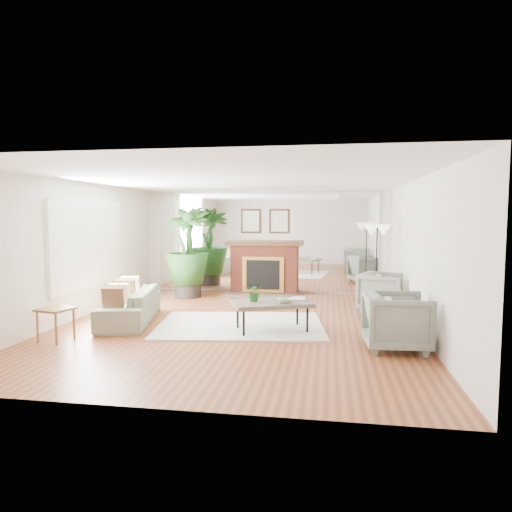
% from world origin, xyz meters
% --- Properties ---
extents(ground, '(7.00, 7.00, 0.00)m').
position_xyz_m(ground, '(0.00, 0.00, 0.00)').
color(ground, brown).
rests_on(ground, ground).
extents(wall_left, '(0.02, 7.00, 2.50)m').
position_xyz_m(wall_left, '(-2.99, 0.00, 1.25)').
color(wall_left, silver).
rests_on(wall_left, ground).
extents(wall_right, '(0.02, 7.00, 2.50)m').
position_xyz_m(wall_right, '(2.99, 0.00, 1.25)').
color(wall_right, silver).
rests_on(wall_right, ground).
extents(wall_back, '(6.00, 0.02, 2.50)m').
position_xyz_m(wall_back, '(0.00, 3.49, 1.25)').
color(wall_back, silver).
rests_on(wall_back, ground).
extents(mirror_panel, '(5.40, 0.04, 2.40)m').
position_xyz_m(mirror_panel, '(0.00, 3.47, 1.25)').
color(mirror_panel, silver).
rests_on(mirror_panel, wall_back).
extents(window_panel, '(0.04, 2.40, 1.50)m').
position_xyz_m(window_panel, '(-2.96, 0.40, 1.35)').
color(window_panel, '#B2E09E').
rests_on(window_panel, wall_left).
extents(fireplace, '(1.85, 0.83, 2.05)m').
position_xyz_m(fireplace, '(0.00, 3.26, 0.66)').
color(fireplace, maroon).
rests_on(fireplace, ground).
extents(area_rug, '(3.02, 2.34, 0.03)m').
position_xyz_m(area_rug, '(0.06, -0.07, 0.01)').
color(area_rug, white).
rests_on(area_rug, ground).
extents(coffee_table, '(1.42, 1.13, 0.50)m').
position_xyz_m(coffee_table, '(0.64, -0.37, 0.45)').
color(coffee_table, '#5B5247').
rests_on(coffee_table, ground).
extents(sofa, '(1.18, 2.10, 0.58)m').
position_xyz_m(sofa, '(-1.94, -0.08, 0.29)').
color(sofa, gray).
rests_on(sofa, ground).
extents(armchair_back, '(1.09, 1.07, 0.77)m').
position_xyz_m(armchair_back, '(2.60, 1.50, 0.39)').
color(armchair_back, gray).
rests_on(armchair_back, ground).
extents(armchair_front, '(0.93, 0.91, 0.80)m').
position_xyz_m(armchair_front, '(2.50, -1.06, 0.40)').
color(armchair_front, gray).
rests_on(armchair_front, ground).
extents(side_table, '(0.53, 0.53, 0.51)m').
position_xyz_m(side_table, '(-2.49, -1.43, 0.42)').
color(side_table, brown).
rests_on(side_table, ground).
extents(potted_ficus, '(1.13, 1.13, 2.08)m').
position_xyz_m(potted_ficus, '(-1.68, 2.50, 1.11)').
color(potted_ficus, black).
rests_on(potted_ficus, ground).
extents(floor_lamp, '(0.55, 0.31, 1.70)m').
position_xyz_m(floor_lamp, '(2.52, 2.13, 1.45)').
color(floor_lamp, black).
rests_on(floor_lamp, ground).
extents(tabletop_plant, '(0.28, 0.24, 0.31)m').
position_xyz_m(tabletop_plant, '(0.35, -0.38, 0.65)').
color(tabletop_plant, '#285820').
rests_on(tabletop_plant, coffee_table).
extents(fruit_bowl, '(0.30, 0.30, 0.06)m').
position_xyz_m(fruit_bowl, '(0.85, -0.41, 0.53)').
color(fruit_bowl, brown).
rests_on(fruit_bowl, coffee_table).
extents(book, '(0.23, 0.31, 0.02)m').
position_xyz_m(book, '(0.95, -0.11, 0.51)').
color(book, brown).
rests_on(book, coffee_table).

